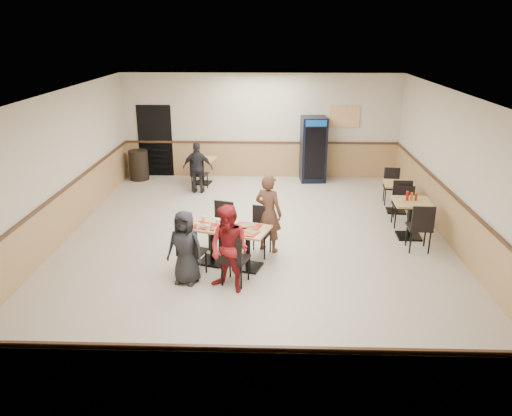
{
  "coord_description": "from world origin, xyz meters",
  "views": [
    {
      "loc": [
        0.31,
        -9.36,
        4.18
      ],
      "look_at": [
        0.04,
        -0.5,
        0.97
      ],
      "focal_mm": 35.0,
      "sensor_mm": 36.0,
      "label": 1
    }
  ],
  "objects_px": {
    "side_table_near": "(411,213)",
    "diner_woman_left": "(185,247)",
    "main_table": "(230,240)",
    "trash_bin": "(139,165)",
    "diner_woman_right": "(229,249)",
    "diner_man_opposite": "(268,213)",
    "pepsi_cooler": "(313,149)",
    "back_table": "(202,167)",
    "side_table_far": "(397,193)",
    "lone_diner": "(198,168)"
  },
  "relations": [
    {
      "from": "side_table_near",
      "to": "diner_woman_left",
      "type": "bearing_deg",
      "value": -154.18
    },
    {
      "from": "main_table",
      "to": "trash_bin",
      "type": "xyz_separation_m",
      "value": [
        -3.09,
        5.5,
        -0.08
      ]
    },
    {
      "from": "diner_woman_right",
      "to": "diner_man_opposite",
      "type": "xyz_separation_m",
      "value": [
        0.63,
        1.62,
        0.04
      ]
    },
    {
      "from": "diner_woman_left",
      "to": "trash_bin",
      "type": "xyz_separation_m",
      "value": [
        -2.39,
        6.19,
        -0.22
      ]
    },
    {
      "from": "diner_man_opposite",
      "to": "side_table_near",
      "type": "xyz_separation_m",
      "value": [
        2.97,
        0.76,
        -0.25
      ]
    },
    {
      "from": "main_table",
      "to": "pepsi_cooler",
      "type": "bearing_deg",
      "value": 88.72
    },
    {
      "from": "side_table_near",
      "to": "back_table",
      "type": "relative_size",
      "value": 1.01
    },
    {
      "from": "diner_woman_left",
      "to": "trash_bin",
      "type": "relative_size",
      "value": 1.52
    },
    {
      "from": "side_table_far",
      "to": "back_table",
      "type": "relative_size",
      "value": 0.93
    },
    {
      "from": "main_table",
      "to": "diner_man_opposite",
      "type": "distance_m",
      "value": 1.02
    },
    {
      "from": "diner_man_opposite",
      "to": "pepsi_cooler",
      "type": "xyz_separation_m",
      "value": [
        1.24,
        4.86,
        0.14
      ]
    },
    {
      "from": "lone_diner",
      "to": "pepsi_cooler",
      "type": "relative_size",
      "value": 0.74
    },
    {
      "from": "diner_man_opposite",
      "to": "lone_diner",
      "type": "xyz_separation_m",
      "value": [
        -1.9,
        3.64,
        -0.1
      ]
    },
    {
      "from": "side_table_near",
      "to": "trash_bin",
      "type": "relative_size",
      "value": 0.93
    },
    {
      "from": "lone_diner",
      "to": "side_table_near",
      "type": "bearing_deg",
      "value": 154.38
    },
    {
      "from": "pepsi_cooler",
      "to": "diner_woman_right",
      "type": "bearing_deg",
      "value": -110.31
    },
    {
      "from": "diner_woman_left",
      "to": "side_table_far",
      "type": "height_order",
      "value": "diner_woman_left"
    },
    {
      "from": "main_table",
      "to": "lone_diner",
      "type": "relative_size",
      "value": 1.15
    },
    {
      "from": "side_table_near",
      "to": "pepsi_cooler",
      "type": "xyz_separation_m",
      "value": [
        -1.74,
        4.11,
        0.39
      ]
    },
    {
      "from": "pepsi_cooler",
      "to": "trash_bin",
      "type": "bearing_deg",
      "value": 176.26
    },
    {
      "from": "diner_man_opposite",
      "to": "pepsi_cooler",
      "type": "relative_size",
      "value": 0.85
    },
    {
      "from": "lone_diner",
      "to": "pepsi_cooler",
      "type": "distance_m",
      "value": 3.37
    },
    {
      "from": "lone_diner",
      "to": "back_table",
      "type": "bearing_deg",
      "value": -84.98
    },
    {
      "from": "diner_man_opposite",
      "to": "side_table_near",
      "type": "bearing_deg",
      "value": -137.04
    },
    {
      "from": "lone_diner",
      "to": "side_table_near",
      "type": "height_order",
      "value": "lone_diner"
    },
    {
      "from": "side_table_near",
      "to": "trash_bin",
      "type": "xyz_separation_m",
      "value": [
        -6.77,
        4.07,
        -0.1
      ]
    },
    {
      "from": "main_table",
      "to": "diner_woman_right",
      "type": "height_order",
      "value": "diner_woman_right"
    },
    {
      "from": "diner_man_opposite",
      "to": "back_table",
      "type": "bearing_deg",
      "value": -38.26
    },
    {
      "from": "side_table_near",
      "to": "trash_bin",
      "type": "distance_m",
      "value": 7.9
    },
    {
      "from": "main_table",
      "to": "lone_diner",
      "type": "distance_m",
      "value": 4.49
    },
    {
      "from": "main_table",
      "to": "side_table_far",
      "type": "bearing_deg",
      "value": 56.47
    },
    {
      "from": "main_table",
      "to": "side_table_far",
      "type": "xyz_separation_m",
      "value": [
        3.77,
        2.99,
        -0.03
      ]
    },
    {
      "from": "side_table_near",
      "to": "diner_man_opposite",
      "type": "bearing_deg",
      "value": -165.75
    },
    {
      "from": "main_table",
      "to": "pepsi_cooler",
      "type": "relative_size",
      "value": 0.86
    },
    {
      "from": "side_table_near",
      "to": "side_table_far",
      "type": "relative_size",
      "value": 1.09
    },
    {
      "from": "side_table_far",
      "to": "side_table_near",
      "type": "bearing_deg",
      "value": -93.27
    },
    {
      "from": "diner_woman_left",
      "to": "side_table_near",
      "type": "xyz_separation_m",
      "value": [
        4.38,
        2.12,
        -0.12
      ]
    },
    {
      "from": "diner_woman_right",
      "to": "back_table",
      "type": "relative_size",
      "value": 1.89
    },
    {
      "from": "diner_woman_left",
      "to": "side_table_near",
      "type": "bearing_deg",
      "value": 40.05
    },
    {
      "from": "lone_diner",
      "to": "pepsi_cooler",
      "type": "xyz_separation_m",
      "value": [
        3.14,
        1.22,
        0.24
      ]
    },
    {
      "from": "diner_man_opposite",
      "to": "side_table_near",
      "type": "relative_size",
      "value": 1.95
    },
    {
      "from": "diner_woman_right",
      "to": "side_table_far",
      "type": "height_order",
      "value": "diner_woman_right"
    },
    {
      "from": "side_table_far",
      "to": "trash_bin",
      "type": "bearing_deg",
      "value": 159.9
    },
    {
      "from": "pepsi_cooler",
      "to": "trash_bin",
      "type": "distance_m",
      "value": 5.06
    },
    {
      "from": "main_table",
      "to": "lone_diner",
      "type": "xyz_separation_m",
      "value": [
        -1.2,
        4.33,
        0.18
      ]
    },
    {
      "from": "main_table",
      "to": "back_table",
      "type": "height_order",
      "value": "main_table"
    },
    {
      "from": "diner_woman_left",
      "to": "lone_diner",
      "type": "xyz_separation_m",
      "value": [
        -0.49,
        5.01,
        0.03
      ]
    },
    {
      "from": "diner_woman_right",
      "to": "main_table",
      "type": "bearing_deg",
      "value": 124.19
    },
    {
      "from": "diner_woman_right",
      "to": "lone_diner",
      "type": "bearing_deg",
      "value": 133.36
    },
    {
      "from": "lone_diner",
      "to": "trash_bin",
      "type": "height_order",
      "value": "lone_diner"
    }
  ]
}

